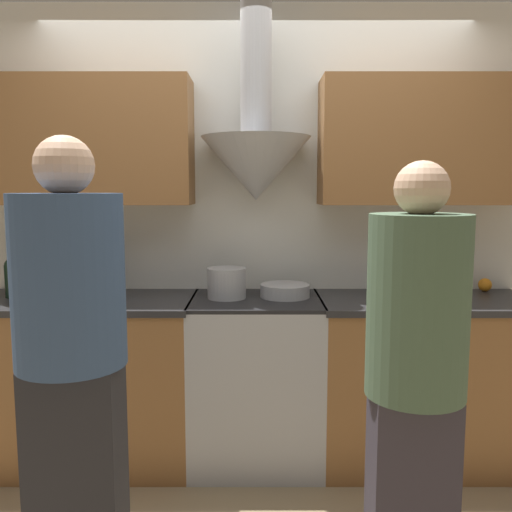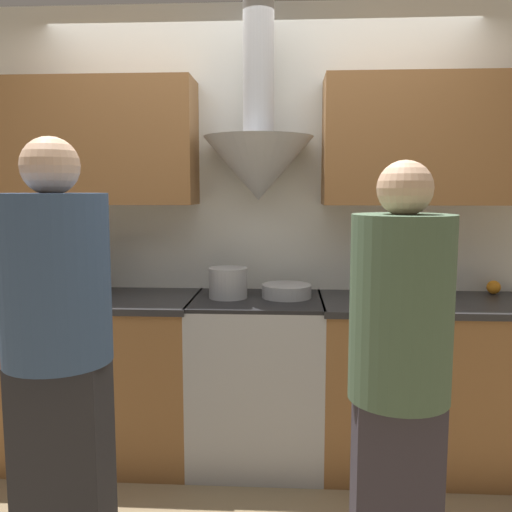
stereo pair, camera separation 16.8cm
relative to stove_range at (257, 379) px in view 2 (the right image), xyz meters
name	(u,v)px [view 2 (the right image)]	position (x,y,z in m)	size (l,w,h in m)	color
ground_plane	(253,491)	(0.00, -0.34, -0.47)	(12.00, 12.00, 0.00)	#847051
wall_back	(259,201)	(0.00, 0.27, 0.99)	(8.40, 0.62, 2.60)	silver
counter_left	(91,377)	(-0.95, 0.00, 0.00)	(1.21, 0.62, 0.93)	brown
counter_right	(428,383)	(0.95, 0.00, 0.00)	(1.19, 0.62, 0.93)	brown
stove_range	(257,379)	(0.00, 0.00, 0.00)	(0.72, 0.60, 0.93)	#A8AAAF
wine_bottle_0	(0,271)	(-1.47, 0.01, 0.60)	(0.07, 0.07, 0.35)	black
wine_bottle_1	(19,273)	(-1.36, 0.03, 0.59)	(0.07, 0.07, 0.32)	black
wine_bottle_2	(33,273)	(-1.27, 0.02, 0.59)	(0.07, 0.07, 0.31)	black
wine_bottle_3	(50,274)	(-1.18, 0.01, 0.59)	(0.07, 0.07, 0.32)	black
wine_bottle_4	(66,273)	(-1.08, 0.01, 0.60)	(0.08, 0.08, 0.34)	black
wine_bottle_5	(86,272)	(-0.97, 0.01, 0.60)	(0.08, 0.08, 0.34)	black
wine_bottle_6	(104,271)	(-0.87, 0.02, 0.60)	(0.07, 0.07, 0.34)	black
stock_pot	(228,283)	(-0.16, 0.02, 0.55)	(0.21, 0.21, 0.17)	#A8AAAF
mixing_bowl	(287,291)	(0.16, 0.05, 0.50)	(0.28, 0.28, 0.07)	#A8AAAF
orange_fruit	(494,287)	(1.36, 0.22, 0.50)	(0.08, 0.08, 0.08)	orange
person_foreground_left	(59,360)	(-0.63, -1.14, 0.47)	(0.37, 0.37, 1.71)	#28282D
person_foreground_right	(399,381)	(0.54, -1.17, 0.43)	(0.34, 0.34, 1.63)	#38333D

